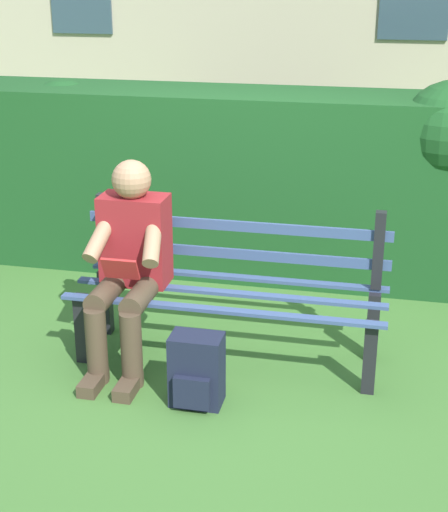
# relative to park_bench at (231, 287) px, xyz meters

# --- Properties ---
(ground) EXTENTS (60.00, 60.00, 0.00)m
(ground) POSITION_rel_park_bench_xyz_m (0.00, 0.08, -0.43)
(ground) COLOR #3D6B2D
(park_bench) EXTENTS (1.79, 0.54, 0.89)m
(park_bench) POSITION_rel_park_bench_xyz_m (0.00, 0.00, 0.00)
(park_bench) COLOR black
(park_bench) RESTS_ON ground
(person_seated) EXTENTS (0.44, 0.73, 1.16)m
(person_seated) POSITION_rel_park_bench_xyz_m (0.54, 0.18, 0.19)
(person_seated) COLOR maroon
(person_seated) RESTS_ON ground
(hedge_backdrop) EXTENTS (5.15, 0.82, 1.46)m
(hedge_backdrop) POSITION_rel_park_bench_xyz_m (0.29, -1.39, 0.28)
(hedge_backdrop) COLOR #19471E
(hedge_backdrop) RESTS_ON ground
(backpack) EXTENTS (0.27, 0.25, 0.39)m
(backpack) POSITION_rel_park_bench_xyz_m (0.06, 0.58, -0.24)
(backpack) COLOR #191E33
(backpack) RESTS_ON ground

